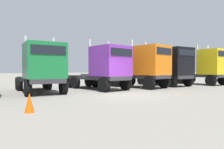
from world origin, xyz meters
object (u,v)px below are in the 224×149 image
object	(u,v)px
semi_truck_yellow	(207,67)
traffic_cone_near	(29,103)
semi_truck_green	(42,68)
semi_truck_orange	(145,66)
semi_truck_black	(172,66)
semi_truck_purple	(105,67)

from	to	relation	value
semi_truck_yellow	traffic_cone_near	world-z (taller)	semi_truck_yellow
semi_truck_green	semi_truck_orange	distance (m)	8.86
semi_truck_yellow	traffic_cone_near	bearing A→B (deg)	-75.35
semi_truck_black	semi_truck_yellow	world-z (taller)	semi_truck_yellow
semi_truck_black	semi_truck_purple	bearing A→B (deg)	-89.99
semi_truck_green	semi_truck_orange	xyz separation A→B (m)	(8.86, -0.09, 0.20)
semi_truck_purple	semi_truck_yellow	xyz separation A→B (m)	(12.16, -0.38, 0.11)
semi_truck_green	traffic_cone_near	xyz separation A→B (m)	(-1.69, -6.35, -1.37)
semi_truck_green	traffic_cone_near	world-z (taller)	semi_truck_green
semi_truck_purple	semi_truck_orange	world-z (taller)	semi_truck_orange
semi_truck_orange	semi_truck_yellow	bearing A→B (deg)	75.30
semi_truck_purple	semi_truck_black	bearing A→B (deg)	80.21
semi_truck_green	semi_truck_orange	world-z (taller)	semi_truck_orange
traffic_cone_near	semi_truck_orange	bearing A→B (deg)	30.71
semi_truck_orange	semi_truck_green	bearing A→B (deg)	-103.64
semi_truck_orange	traffic_cone_near	bearing A→B (deg)	-72.36
semi_truck_green	semi_truck_black	world-z (taller)	semi_truck_black
semi_truck_purple	semi_truck_black	distance (m)	7.62
semi_truck_green	semi_truck_orange	bearing A→B (deg)	88.44
semi_truck_green	semi_truck_purple	xyz separation A→B (m)	(4.87, 0.06, 0.07)
semi_truck_black	semi_truck_green	bearing A→B (deg)	-90.39
semi_truck_green	semi_truck_purple	distance (m)	4.87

